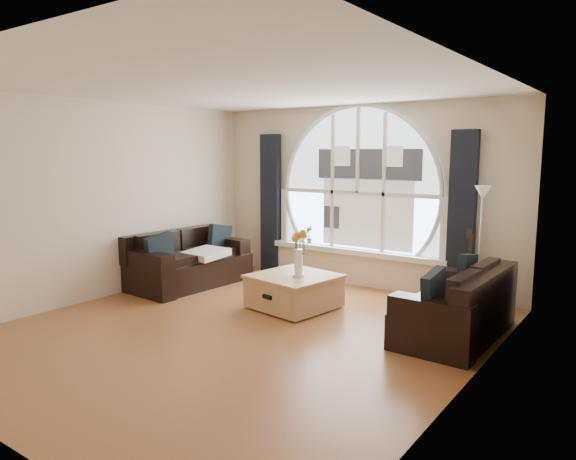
# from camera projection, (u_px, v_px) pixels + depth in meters

# --- Properties ---
(ground) EXTENTS (5.00, 5.50, 0.01)m
(ground) POSITION_uv_depth(u_px,v_px,m) (242.00, 331.00, 6.00)
(ground) COLOR brown
(ground) RESTS_ON ground
(ceiling) EXTENTS (5.00, 5.50, 0.01)m
(ceiling) POSITION_uv_depth(u_px,v_px,m) (239.00, 86.00, 5.61)
(ceiling) COLOR silver
(ceiling) RESTS_ON ground
(wall_back) EXTENTS (5.00, 0.01, 2.70)m
(wall_back) POSITION_uv_depth(u_px,v_px,m) (359.00, 196.00, 8.01)
(wall_back) COLOR beige
(wall_back) RESTS_ON ground
(wall_left) EXTENTS (0.01, 5.50, 2.70)m
(wall_left) POSITION_uv_depth(u_px,v_px,m) (101.00, 201.00, 7.24)
(wall_left) COLOR beige
(wall_left) RESTS_ON ground
(wall_right) EXTENTS (0.01, 5.50, 2.70)m
(wall_right) POSITION_uv_depth(u_px,v_px,m) (471.00, 233.00, 4.36)
(wall_right) COLOR beige
(wall_right) RESTS_ON ground
(attic_slope) EXTENTS (0.92, 5.50, 0.72)m
(attic_slope) POSITION_uv_depth(u_px,v_px,m) (440.00, 110.00, 4.39)
(attic_slope) COLOR silver
(attic_slope) RESTS_ON ground
(arched_window) EXTENTS (2.60, 0.06, 2.15)m
(arched_window) POSITION_uv_depth(u_px,v_px,m) (359.00, 178.00, 7.95)
(arched_window) COLOR silver
(arched_window) RESTS_ON wall_back
(window_sill) EXTENTS (2.90, 0.22, 0.08)m
(window_sill) POSITION_uv_depth(u_px,v_px,m) (355.00, 251.00, 8.05)
(window_sill) COLOR white
(window_sill) RESTS_ON wall_back
(window_frame) EXTENTS (2.76, 0.08, 2.15)m
(window_frame) POSITION_uv_depth(u_px,v_px,m) (358.00, 178.00, 7.92)
(window_frame) COLOR white
(window_frame) RESTS_ON wall_back
(neighbor_house) EXTENTS (1.70, 0.02, 1.50)m
(neighbor_house) POSITION_uv_depth(u_px,v_px,m) (367.00, 187.00, 7.87)
(neighbor_house) COLOR silver
(neighbor_house) RESTS_ON wall_back
(curtain_left) EXTENTS (0.35, 0.12, 2.30)m
(curtain_left) POSITION_uv_depth(u_px,v_px,m) (271.00, 204.00, 8.87)
(curtain_left) COLOR black
(curtain_left) RESTS_ON ground
(curtain_right) EXTENTS (0.35, 0.12, 2.30)m
(curtain_right) POSITION_uv_depth(u_px,v_px,m) (462.00, 217.00, 7.02)
(curtain_right) COLOR black
(curtain_right) RESTS_ON ground
(sofa_left) EXTENTS (1.02, 1.88, 0.81)m
(sofa_left) POSITION_uv_depth(u_px,v_px,m) (190.00, 259.00, 8.03)
(sofa_left) COLOR black
(sofa_left) RESTS_ON ground
(sofa_right) EXTENTS (0.89, 1.71, 0.75)m
(sofa_right) POSITION_uv_depth(u_px,v_px,m) (455.00, 301.00, 5.77)
(sofa_right) COLOR black
(sofa_right) RESTS_ON ground
(coffee_chest) EXTENTS (1.11, 1.11, 0.48)m
(coffee_chest) POSITION_uv_depth(u_px,v_px,m) (294.00, 290.00, 6.86)
(coffee_chest) COLOR tan
(coffee_chest) RESTS_ON ground
(throw_blanket) EXTENTS (0.58, 0.58, 0.10)m
(throw_blanket) POSITION_uv_depth(u_px,v_px,m) (206.00, 254.00, 7.94)
(throw_blanket) COLOR silver
(throw_blanket) RESTS_ON sofa_left
(vase_flowers) EXTENTS (0.24, 0.24, 0.70)m
(vase_flowers) POSITION_uv_depth(u_px,v_px,m) (299.00, 246.00, 6.70)
(vase_flowers) COLOR white
(vase_flowers) RESTS_ON coffee_chest
(floor_lamp) EXTENTS (0.24, 0.24, 1.60)m
(floor_lamp) POSITION_uv_depth(u_px,v_px,m) (480.00, 250.00, 6.59)
(floor_lamp) COLOR #B2B2B2
(floor_lamp) RESTS_ON ground
(guitar) EXTENTS (0.37, 0.25, 1.06)m
(guitar) POSITION_uv_depth(u_px,v_px,m) (470.00, 269.00, 6.78)
(guitar) COLOR brown
(guitar) RESTS_ON ground
(potted_plant) EXTENTS (0.17, 0.14, 0.28)m
(potted_plant) POSITION_uv_depth(u_px,v_px,m) (309.00, 235.00, 8.51)
(potted_plant) COLOR #1E6023
(potted_plant) RESTS_ON window_sill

